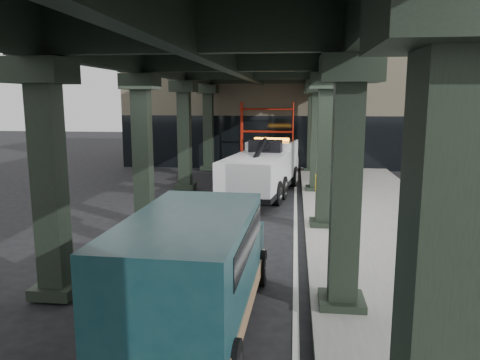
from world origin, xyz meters
The scene contains 8 objects.
ground centered at (0.00, 0.00, 0.00)m, with size 90.00×90.00×0.00m, color black.
sidewalk centered at (4.50, 2.00, 0.07)m, with size 5.00×40.00×0.15m, color gray.
lane_stripe centered at (1.70, 2.00, 0.01)m, with size 0.12×38.00×0.01m, color silver.
viaduct centered at (-0.40, 2.00, 5.46)m, with size 7.40×32.00×6.40m.
building centered at (2.00, 20.00, 4.00)m, with size 22.00×10.00×8.00m, color #C6B793.
scaffolding centered at (0.00, 14.64, 2.11)m, with size 3.08×0.88×4.00m.
tow_truck centered at (0.28, 7.47, 1.22)m, with size 3.21×7.87×2.51m.
towed_van centered at (-0.15, -5.07, 1.20)m, with size 2.36×5.56×2.23m.
Camera 1 is at (1.60, -12.96, 4.21)m, focal length 35.00 mm.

